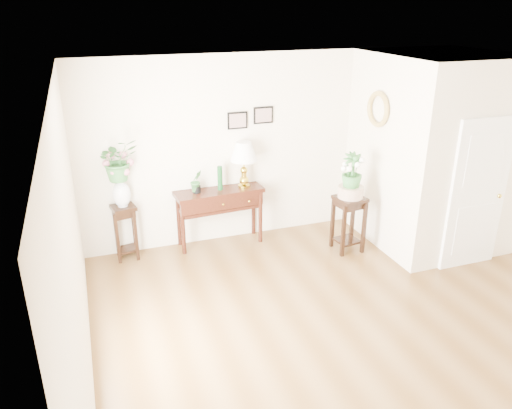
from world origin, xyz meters
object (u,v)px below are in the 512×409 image
table_lamp (244,164)px  plant_stand_a (126,232)px  plant_stand_b (348,224)px  console_table (220,217)px

table_lamp → plant_stand_a: 1.96m
table_lamp → plant_stand_b: 1.77m
plant_stand_a → table_lamp: bearing=0.0°
table_lamp → plant_stand_b: table_lamp is taller
plant_stand_a → plant_stand_b: bearing=-15.0°
console_table → plant_stand_b: 1.92m
table_lamp → plant_stand_b: (1.34, -0.83, -0.80)m
console_table → plant_stand_b: console_table is taller
console_table → plant_stand_b: size_ratio=1.56×
table_lamp → plant_stand_a: (-1.78, 0.00, -0.82)m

